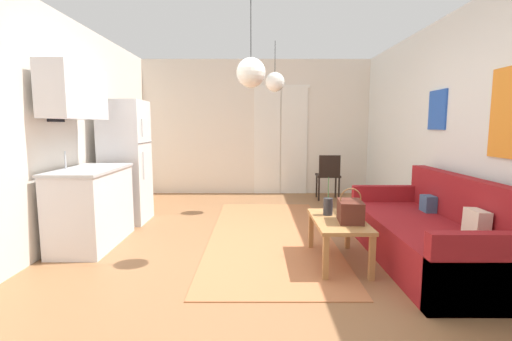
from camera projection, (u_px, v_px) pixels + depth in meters
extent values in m
cube|color=#8E603D|center=(257.00, 267.00, 3.65)|extent=(5.05, 8.04, 0.10)
cube|color=silver|center=(257.00, 128.00, 7.22)|extent=(4.65, 0.10, 2.64)
cube|color=white|center=(268.00, 142.00, 7.19)|extent=(0.52, 0.02, 2.09)
cube|color=white|center=(295.00, 142.00, 7.19)|extent=(0.52, 0.02, 2.09)
cube|color=white|center=(282.00, 86.00, 7.05)|extent=(1.13, 0.03, 0.06)
cube|color=silver|center=(494.00, 130.00, 3.47)|extent=(0.10, 7.64, 2.64)
cube|color=blue|center=(439.00, 110.00, 4.40)|extent=(0.02, 0.41, 0.48)
cube|color=silver|center=(21.00, 130.00, 3.48)|extent=(0.10, 7.64, 2.64)
cube|color=black|center=(56.00, 104.00, 3.98)|extent=(0.02, 0.32, 0.40)
cube|color=#B26B42|center=(271.00, 235.00, 4.53)|extent=(1.47, 3.47, 0.01)
cube|color=maroon|center=(425.00, 243.00, 3.60)|extent=(0.91, 2.11, 0.41)
cube|color=maroon|center=(465.00, 221.00, 3.57)|extent=(0.15, 2.11, 0.87)
cube|color=maroon|center=(490.00, 274.00, 2.59)|extent=(0.91, 0.11, 0.61)
cube|color=maroon|center=(389.00, 210.00, 4.57)|extent=(0.91, 0.11, 0.61)
cube|color=beige|center=(478.00, 224.00, 3.10)|extent=(0.13, 0.24, 0.24)
cube|color=#3D5B7F|center=(429.00, 204.00, 4.01)|extent=(0.12, 0.18, 0.18)
cube|color=#A87542|center=(339.00, 221.00, 3.58)|extent=(0.49, 0.93, 0.04)
cube|color=#A87542|center=(327.00, 258.00, 3.19)|extent=(0.05, 0.05, 0.41)
cube|color=#A87542|center=(373.00, 258.00, 3.19)|extent=(0.05, 0.05, 0.41)
cube|color=#A87542|center=(312.00, 230.00, 4.04)|extent=(0.05, 0.05, 0.41)
cube|color=#A87542|center=(349.00, 230.00, 4.03)|extent=(0.05, 0.05, 0.41)
cylinder|color=#2D2D33|center=(329.00, 207.00, 3.74)|extent=(0.10, 0.10, 0.18)
cylinder|color=#477F42|center=(329.00, 188.00, 3.72)|extent=(0.01, 0.01, 0.22)
cube|color=#512319|center=(351.00, 211.00, 3.48)|extent=(0.25, 0.34, 0.21)
torus|color=brown|center=(352.00, 199.00, 3.46)|extent=(0.21, 0.01, 0.21)
cube|color=white|center=(127.00, 162.00, 5.10)|extent=(0.56, 0.62, 1.71)
cube|color=#4C4C51|center=(146.00, 143.00, 5.06)|extent=(0.01, 0.60, 0.01)
cylinder|color=#B7BABF|center=(143.00, 128.00, 4.87)|extent=(0.02, 0.02, 0.24)
cylinder|color=#B7BABF|center=(145.00, 166.00, 4.93)|extent=(0.02, 0.02, 0.38)
cube|color=silver|center=(93.00, 208.00, 4.13)|extent=(0.56, 1.11, 0.86)
cube|color=#B7BABF|center=(91.00, 170.00, 4.08)|extent=(0.59, 1.14, 0.03)
cube|color=#999BA0|center=(87.00, 175.00, 3.99)|extent=(0.36, 0.40, 0.10)
cylinder|color=#B7BABF|center=(66.00, 160.00, 3.97)|extent=(0.02, 0.02, 0.20)
cube|color=silver|center=(76.00, 92.00, 3.97)|extent=(0.32, 1.00, 0.58)
cylinder|color=black|center=(337.00, 186.00, 6.87)|extent=(0.03, 0.03, 0.43)
cylinder|color=black|center=(318.00, 186.00, 6.89)|extent=(0.03, 0.03, 0.43)
cylinder|color=black|center=(340.00, 189.00, 6.53)|extent=(0.03, 0.03, 0.43)
cylinder|color=black|center=(320.00, 189.00, 6.55)|extent=(0.03, 0.03, 0.43)
cube|color=black|center=(329.00, 176.00, 6.68)|extent=(0.44, 0.42, 0.04)
cube|color=black|center=(331.00, 166.00, 6.48)|extent=(0.38, 0.05, 0.38)
cylinder|color=black|center=(252.00, 23.00, 3.43)|extent=(0.01, 0.01, 0.63)
sphere|color=white|center=(252.00, 73.00, 3.49)|extent=(0.29, 0.29, 0.29)
cylinder|color=black|center=(276.00, 56.00, 5.52)|extent=(0.01, 0.01, 0.47)
sphere|color=white|center=(276.00, 82.00, 5.57)|extent=(0.30, 0.30, 0.30)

